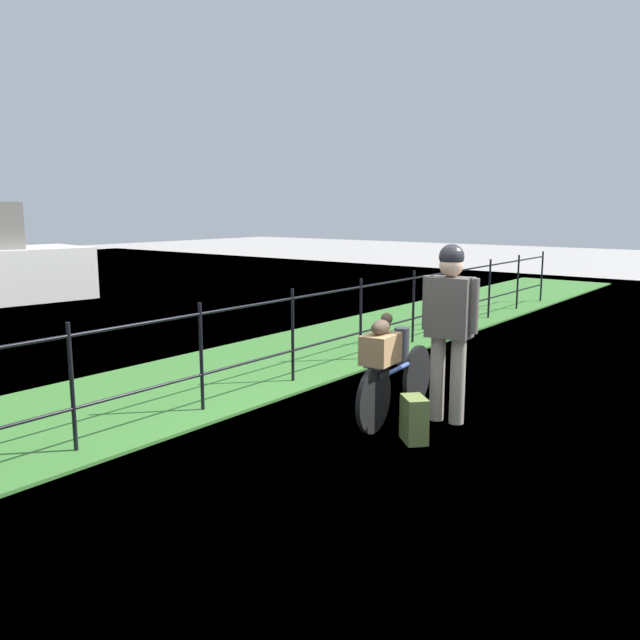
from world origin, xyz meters
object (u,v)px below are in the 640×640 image
(terrier_dog, at_px, (382,325))
(bicycle_main, at_px, (396,385))
(mooring_bollard, at_px, (401,346))
(backpack_on_paving, at_px, (414,419))
(wooden_crate, at_px, (380,349))
(cyclist_person, at_px, (450,318))

(terrier_dog, bearing_deg, bicycle_main, 6.64)
(bicycle_main, bearing_deg, mooring_bollard, 29.42)
(terrier_dog, bearing_deg, backpack_on_paving, -105.46)
(wooden_crate, bearing_deg, mooring_bollard, 26.36)
(wooden_crate, relative_size, mooring_bollard, 0.80)
(terrier_dog, relative_size, cyclist_person, 0.19)
(cyclist_person, xyz_separation_m, mooring_bollard, (1.74, 1.53, -0.76))
(cyclist_person, height_order, backpack_on_paving, cyclist_person)
(bicycle_main, bearing_deg, wooden_crate, -173.36)
(terrier_dog, relative_size, mooring_bollard, 0.67)
(bicycle_main, bearing_deg, cyclist_person, -62.71)
(terrier_dog, height_order, mooring_bollard, terrier_dog)
(cyclist_person, bearing_deg, terrier_dog, 144.67)
(mooring_bollard, bearing_deg, terrier_dog, -153.45)
(bicycle_main, height_order, mooring_bollard, bicycle_main)
(wooden_crate, relative_size, terrier_dog, 1.19)
(terrier_dog, height_order, cyclist_person, cyclist_person)
(wooden_crate, distance_m, backpack_on_paving, 0.70)
(cyclist_person, distance_m, backpack_on_paving, 1.04)
(terrier_dog, bearing_deg, wooden_crate, -173.36)
(cyclist_person, bearing_deg, mooring_bollard, 41.36)
(cyclist_person, relative_size, mooring_bollard, 3.53)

